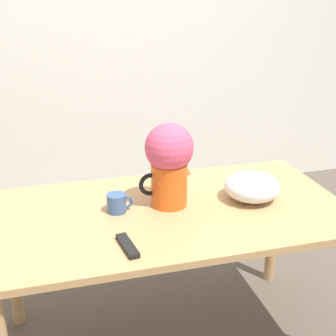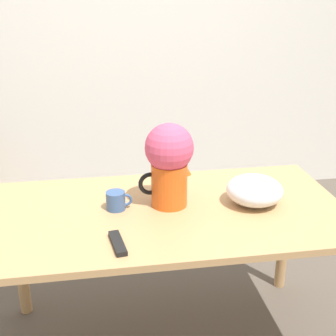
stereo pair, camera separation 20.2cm
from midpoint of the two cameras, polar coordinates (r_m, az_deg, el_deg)
The scene contains 6 objects.
wall_back at distance 3.67m, azimuth -1.86°, elevation 16.05°, with size 8.00×0.05×2.60m.
table at distance 2.09m, azimuth 2.86°, elevation -7.34°, with size 1.56×0.84×0.74m.
flower_vase at distance 2.01m, azimuth 3.02°, elevation 0.94°, with size 0.24×0.21×0.38m.
coffee_mug at distance 2.04m, azimuth -3.50°, elevation -4.05°, with size 0.12×0.08×0.08m.
white_bowl at distance 2.13m, azimuth 13.20°, elevation -2.71°, with size 0.25×0.25×0.13m.
remote_control at distance 1.78m, azimuth -2.90°, elevation -9.23°, with size 0.06×0.17×0.02m.
Camera 2 is at (-0.38, -1.75, 1.66)m, focal length 50.00 mm.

